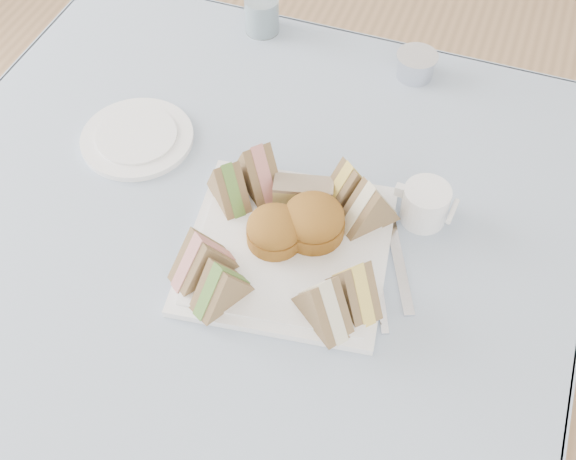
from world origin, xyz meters
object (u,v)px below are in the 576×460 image
(water_glass, at_px, (262,9))
(creamer_jug, at_px, (425,204))
(serving_plate, at_px, (288,249))
(table, at_px, (242,349))

(water_glass, bearing_deg, creamer_jug, -41.11)
(serving_plate, bearing_deg, water_glass, 107.31)
(serving_plate, bearing_deg, creamer_jug, 29.21)
(water_glass, bearing_deg, table, -74.76)
(table, relative_size, water_glass, 9.59)
(serving_plate, height_order, water_glass, water_glass)
(table, height_order, creamer_jug, creamer_jug)
(table, bearing_deg, water_glass, 105.24)
(table, relative_size, serving_plate, 3.15)
(water_glass, bearing_deg, serving_plate, -64.62)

